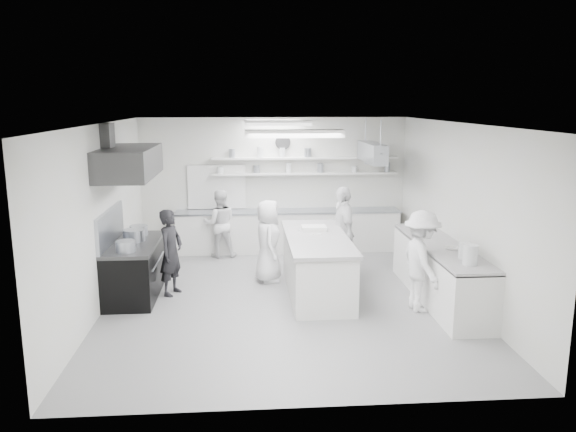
{
  "coord_description": "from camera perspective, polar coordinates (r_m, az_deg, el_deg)",
  "views": [
    {
      "loc": [
        -0.64,
        -9.18,
        3.36
      ],
      "look_at": [
        0.1,
        0.6,
        1.35
      ],
      "focal_mm": 35.04,
      "sensor_mm": 36.0,
      "label": 1
    }
  ],
  "objects": [
    {
      "name": "stove_pot",
      "position": [
        10.15,
        -15.34,
        -2.04
      ],
      "size": [
        0.38,
        0.38,
        0.26
      ],
      "primitive_type": "cylinder",
      "color": "#A0A6B0",
      "rests_on": "stove"
    },
    {
      "name": "wall_clock",
      "position": [
        12.7,
        -0.53,
        7.5
      ],
      "size": [
        0.32,
        0.05,
        0.32
      ],
      "primitive_type": "cylinder",
      "rotation": [
        1.57,
        0.0,
        0.0
      ],
      "color": "white",
      "rests_on": "wall_back"
    },
    {
      "name": "prep_island",
      "position": [
        10.02,
        2.93,
        -5.06
      ],
      "size": [
        1.0,
        2.66,
        0.98
      ],
      "primitive_type": "cube",
      "rotation": [
        0.0,
        0.0,
        0.0
      ],
      "color": "white",
      "rests_on": "floor"
    },
    {
      "name": "bowl_island_b",
      "position": [
        10.03,
        2.94,
        -1.96
      ],
      "size": [
        0.24,
        0.24,
        0.06
      ],
      "primitive_type": "imported",
      "rotation": [
        0.0,
        0.0,
        0.37
      ],
      "color": "white",
      "rests_on": "prep_island"
    },
    {
      "name": "cook_island_left",
      "position": [
        10.56,
        -2.04,
        -2.55
      ],
      "size": [
        0.54,
        0.79,
        1.56
      ],
      "primitive_type": "imported",
      "rotation": [
        0.0,
        0.0,
        1.63
      ],
      "color": "white",
      "rests_on": "floor"
    },
    {
      "name": "right_counter",
      "position": [
        9.99,
        15.18,
        -5.62
      ],
      "size": [
        0.74,
        3.3,
        0.94
      ],
      "primitive_type": "cube",
      "color": "white",
      "rests_on": "floor"
    },
    {
      "name": "stove",
      "position": [
        10.2,
        -15.28,
        -5.39
      ],
      "size": [
        0.8,
        1.8,
        0.9
      ],
      "primitive_type": "cube",
      "color": "black",
      "rests_on": "floor"
    },
    {
      "name": "floor",
      "position": [
        9.8,
        -0.32,
        -8.51
      ],
      "size": [
        6.0,
        7.0,
        0.02
      ],
      "primitive_type": "cube",
      "color": "gray",
      "rests_on": "ground"
    },
    {
      "name": "wall_back",
      "position": [
        12.83,
        -1.43,
        3.27
      ],
      "size": [
        6.0,
        0.04,
        3.0
      ],
      "primitive_type": "cube",
      "color": "silver",
      "rests_on": "floor"
    },
    {
      "name": "bowl_island_a",
      "position": [
        10.35,
        1.62,
        -1.52
      ],
      "size": [
        0.29,
        0.29,
        0.06
      ],
      "primitive_type": "imported",
      "rotation": [
        0.0,
        0.0,
        0.24
      ],
      "color": "#A0A6B0",
      "rests_on": "prep_island"
    },
    {
      "name": "cook_back",
      "position": [
        12.3,
        -6.94,
        -0.76
      ],
      "size": [
        0.75,
        0.6,
        1.48
      ],
      "primitive_type": "imported",
      "rotation": [
        0.0,
        0.0,
        -3.08
      ],
      "color": "white",
      "rests_on": "floor"
    },
    {
      "name": "ceiling",
      "position": [
        9.21,
        -0.34,
        9.43
      ],
      "size": [
        6.0,
        7.0,
        0.02
      ],
      "primitive_type": "cube",
      "color": "white",
      "rests_on": "wall_back"
    },
    {
      "name": "pass_through_window",
      "position": [
        12.82,
        -7.24,
        2.95
      ],
      "size": [
        1.3,
        0.04,
        1.0
      ],
      "primitive_type": "cube",
      "color": "black",
      "rests_on": "wall_back"
    },
    {
      "name": "pot_rack",
      "position": [
        11.93,
        8.53,
        6.38
      ],
      "size": [
        0.3,
        1.6,
        0.4
      ],
      "primitive_type": "cube",
      "color": "#A0A6B0",
      "rests_on": "ceiling"
    },
    {
      "name": "shelf_upper",
      "position": [
        12.68,
        1.76,
        5.9
      ],
      "size": [
        4.2,
        0.26,
        0.04
      ],
      "primitive_type": "cube",
      "color": "white",
      "rests_on": "wall_back"
    },
    {
      "name": "exhaust_hood",
      "position": [
        9.83,
        -15.87,
        5.27
      ],
      "size": [
        0.85,
        2.0,
        0.5
      ],
      "primitive_type": "cube",
      "color": "#3A3A3B",
      "rests_on": "wall_left"
    },
    {
      "name": "light_fixture_front",
      "position": [
        7.42,
        0.65,
        8.36
      ],
      "size": [
        1.3,
        0.25,
        0.1
      ],
      "primitive_type": "cube",
      "color": "white",
      "rests_on": "ceiling"
    },
    {
      "name": "cook_island_right",
      "position": [
        10.86,
        5.59,
        -1.62
      ],
      "size": [
        0.49,
        1.06,
        1.77
      ],
      "primitive_type": "imported",
      "rotation": [
        0.0,
        0.0,
        -1.51
      ],
      "color": "white",
      "rests_on": "floor"
    },
    {
      "name": "cook_stove",
      "position": [
        10.05,
        -11.79,
        -3.64
      ],
      "size": [
        0.55,
        0.65,
        1.52
      ],
      "primitive_type": "imported",
      "rotation": [
        0.0,
        0.0,
        1.17
      ],
      "color": "black",
      "rests_on": "floor"
    },
    {
      "name": "light_fixture_rear",
      "position": [
        11.01,
        -1.01,
        9.42
      ],
      "size": [
        1.3,
        0.25,
        0.1
      ],
      "primitive_type": "cube",
      "color": "white",
      "rests_on": "ceiling"
    },
    {
      "name": "shelf_lower",
      "position": [
        12.72,
        1.75,
        4.33
      ],
      "size": [
        4.2,
        0.26,
        0.04
      ],
      "primitive_type": "cube",
      "color": "white",
      "rests_on": "wall_back"
    },
    {
      "name": "bowl_right",
      "position": [
        9.63,
        16.33,
        -3.24
      ],
      "size": [
        0.33,
        0.33,
        0.06
      ],
      "primitive_type": "imported",
      "rotation": [
        0.0,
        0.0,
        -0.42
      ],
      "color": "white",
      "rests_on": "right_counter"
    },
    {
      "name": "back_counter",
      "position": [
        12.75,
        0.01,
        -1.54
      ],
      "size": [
        5.0,
        0.6,
        0.92
      ],
      "primitive_type": "cube",
      "color": "white",
      "rests_on": "floor"
    },
    {
      "name": "wall_front",
      "position": [
        6.01,
        2.03,
        -6.43
      ],
      "size": [
        6.0,
        0.04,
        3.0
      ],
      "primitive_type": "cube",
      "color": "silver",
      "rests_on": "floor"
    },
    {
      "name": "wall_left",
      "position": [
        9.66,
        -18.38,
        -0.1
      ],
      "size": [
        0.04,
        7.0,
        3.0
      ],
      "primitive_type": "cube",
      "color": "silver",
      "rests_on": "floor"
    },
    {
      "name": "cook_right",
      "position": [
        9.33,
        13.38,
        -4.48
      ],
      "size": [
        0.71,
        1.12,
        1.65
      ],
      "primitive_type": "imported",
      "rotation": [
        0.0,
        0.0,
        1.67
      ],
      "color": "white",
      "rests_on": "floor"
    },
    {
      "name": "wall_right",
      "position": [
        10.05,
        16.99,
        0.43
      ],
      "size": [
        0.04,
        7.0,
        3.0
      ],
      "primitive_type": "cube",
      "color": "silver",
      "rests_on": "floor"
    }
  ]
}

